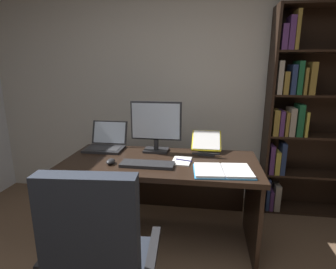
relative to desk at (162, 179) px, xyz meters
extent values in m
cube|color=beige|center=(0.10, 0.88, 0.76)|extent=(5.04, 0.12, 2.59)
cube|color=black|center=(0.00, -0.08, 0.18)|extent=(1.61, 0.74, 0.04)
cube|color=black|center=(-0.77, -0.08, -0.19)|extent=(0.03, 0.68, 0.70)
cube|color=black|center=(0.77, -0.08, -0.19)|extent=(0.03, 0.68, 0.70)
cube|color=black|center=(0.00, 0.27, -0.15)|extent=(1.49, 0.03, 0.49)
cube|color=black|center=(0.99, 0.65, 0.49)|extent=(0.02, 0.30, 2.06)
cube|color=black|center=(1.44, 0.79, 0.49)|extent=(0.94, 0.01, 2.06)
cube|color=black|center=(1.44, 0.65, -0.53)|extent=(0.89, 0.28, 0.02)
cube|color=navy|center=(1.03, 0.62, -0.35)|extent=(0.03, 0.21, 0.34)
cube|color=#512D66|center=(1.07, 0.60, -0.41)|extent=(0.04, 0.18, 0.21)
cube|color=gray|center=(1.13, 0.60, -0.38)|extent=(0.06, 0.18, 0.28)
cube|color=black|center=(1.44, 0.65, -0.12)|extent=(0.89, 0.28, 0.02)
cube|color=#512D66|center=(1.04, 0.61, 0.04)|extent=(0.04, 0.20, 0.30)
cube|color=gold|center=(1.10, 0.62, 0.01)|extent=(0.05, 0.22, 0.24)
cube|color=navy|center=(1.15, 0.60, 0.05)|extent=(0.05, 0.18, 0.33)
cube|color=black|center=(1.44, 0.65, 0.29)|extent=(0.89, 0.28, 0.02)
cube|color=olive|center=(1.04, 0.60, 0.42)|extent=(0.05, 0.18, 0.26)
cube|color=#512D66|center=(1.10, 0.60, 0.42)|extent=(0.04, 0.19, 0.25)
cube|color=olive|center=(1.15, 0.60, 0.42)|extent=(0.03, 0.18, 0.24)
cube|color=gray|center=(1.19, 0.61, 0.43)|extent=(0.05, 0.21, 0.28)
cube|color=#195633|center=(1.27, 0.61, 0.45)|extent=(0.06, 0.19, 0.31)
cube|color=gold|center=(1.33, 0.60, 0.42)|extent=(0.03, 0.19, 0.24)
cube|color=black|center=(1.44, 0.65, 0.69)|extent=(0.89, 0.28, 0.02)
cube|color=gray|center=(1.04, 0.63, 0.86)|extent=(0.04, 0.23, 0.31)
cube|color=olive|center=(1.10, 0.59, 0.81)|extent=(0.04, 0.17, 0.21)
cube|color=navy|center=(1.16, 0.62, 0.84)|extent=(0.04, 0.21, 0.28)
cube|color=#195633|center=(1.22, 0.63, 0.86)|extent=(0.05, 0.23, 0.31)
cube|color=olive|center=(1.27, 0.60, 0.83)|extent=(0.03, 0.19, 0.25)
cube|color=olive|center=(1.33, 0.60, 0.85)|extent=(0.05, 0.18, 0.30)
cube|color=black|center=(1.44, 0.65, 1.10)|extent=(0.89, 0.28, 0.02)
cube|color=#512D66|center=(1.04, 0.62, 1.22)|extent=(0.05, 0.22, 0.23)
cube|color=#512D66|center=(1.10, 0.60, 1.26)|extent=(0.05, 0.18, 0.30)
cube|color=olive|center=(1.15, 0.63, 1.28)|extent=(0.03, 0.24, 0.35)
cube|color=black|center=(1.44, 0.65, 1.51)|extent=(0.89, 0.28, 0.02)
cube|color=#232833|center=(-0.18, -0.91, -0.15)|extent=(0.54, 0.52, 0.07)
cube|color=#232833|center=(-0.16, -1.11, 0.19)|extent=(0.48, 0.14, 0.61)
cube|color=#232326|center=(-0.46, -0.94, -0.03)|extent=(0.08, 0.39, 0.04)
cube|color=#232326|center=(0.10, -0.89, -0.03)|extent=(0.08, 0.39, 0.04)
cube|color=#232326|center=(-0.08, 0.16, 0.21)|extent=(0.22, 0.16, 0.02)
cylinder|color=#232326|center=(-0.08, 0.16, 0.27)|extent=(0.04, 0.04, 0.09)
cube|color=#232326|center=(-0.08, 0.17, 0.49)|extent=(0.46, 0.02, 0.35)
cube|color=silver|center=(-0.08, 0.15, 0.49)|extent=(0.43, 0.00, 0.32)
cube|color=#232326|center=(-0.57, 0.12, 0.22)|extent=(0.35, 0.24, 0.02)
cube|color=#2D2D30|center=(-0.57, 0.10, 0.23)|extent=(0.30, 0.13, 0.00)
cube|color=#232326|center=(-0.57, 0.28, 0.34)|extent=(0.35, 0.08, 0.22)
cube|color=silver|center=(-0.57, 0.28, 0.34)|extent=(0.31, 0.07, 0.20)
cube|color=#232326|center=(-0.08, -0.22, 0.22)|extent=(0.42, 0.15, 0.02)
ellipsoid|color=#232326|center=(-0.38, -0.22, 0.22)|extent=(0.06, 0.10, 0.04)
cube|color=#232326|center=(0.37, 0.14, 0.21)|extent=(0.14, 0.12, 0.01)
cube|color=#232326|center=(0.37, 0.10, 0.22)|extent=(0.24, 0.01, 0.01)
cube|color=yellow|center=(0.37, 0.26, 0.30)|extent=(0.27, 0.23, 0.14)
cube|color=white|center=(0.37, 0.25, 0.31)|extent=(0.24, 0.21, 0.13)
cube|color=#2D84C6|center=(0.39, -0.28, 0.21)|extent=(0.24, 0.31, 0.01)
cube|color=#2D84C6|center=(0.61, -0.26, 0.21)|extent=(0.24, 0.31, 0.01)
cube|color=white|center=(0.39, -0.28, 0.22)|extent=(0.22, 0.29, 0.02)
cube|color=white|center=(0.61, -0.26, 0.22)|extent=(0.22, 0.29, 0.02)
cylinder|color=#B7B7BC|center=(0.50, -0.27, 0.22)|extent=(0.04, 0.26, 0.02)
cube|color=white|center=(0.18, -0.08, 0.21)|extent=(0.16, 0.22, 0.01)
cylinder|color=navy|center=(0.20, -0.08, 0.22)|extent=(0.14, 0.05, 0.01)
camera|label=1|loc=(0.37, -2.16, 0.96)|focal=28.71mm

